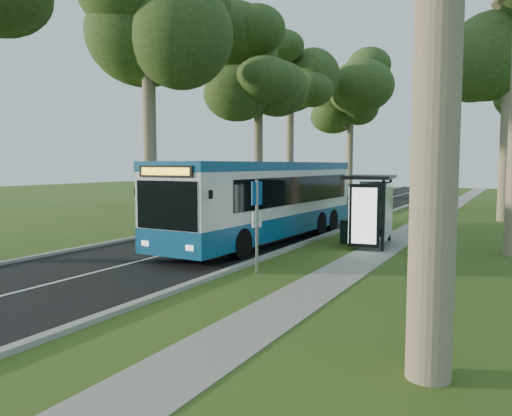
{
  "coord_description": "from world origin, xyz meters",
  "views": [
    {
      "loc": [
        7.62,
        -13.67,
        3.23
      ],
      "look_at": [
        -1.1,
        2.75,
        1.6
      ],
      "focal_mm": 35.0,
      "sensor_mm": 36.0,
      "label": 1
    }
  ],
  "objects_px": {
    "car_white": "(261,197)",
    "car_silver": "(333,191)",
    "bus": "(265,201)",
    "bus_shelter": "(371,197)",
    "litter_bin": "(346,232)",
    "bus_stop_sign": "(257,216)"
  },
  "relations": [
    {
      "from": "car_white",
      "to": "bus",
      "type": "bearing_deg",
      "value": -52.7
    },
    {
      "from": "car_white",
      "to": "car_silver",
      "type": "xyz_separation_m",
      "value": [
        1.26,
        12.34,
        -0.06
      ]
    },
    {
      "from": "bus",
      "to": "car_silver",
      "type": "height_order",
      "value": "bus"
    },
    {
      "from": "bus",
      "to": "bus_shelter",
      "type": "height_order",
      "value": "bus"
    },
    {
      "from": "car_white",
      "to": "car_silver",
      "type": "bearing_deg",
      "value": 93.49
    },
    {
      "from": "bus_stop_sign",
      "to": "car_white",
      "type": "xyz_separation_m",
      "value": [
        -10.03,
        19.68,
        -0.89
      ]
    },
    {
      "from": "bus",
      "to": "litter_bin",
      "type": "xyz_separation_m",
      "value": [
        3.08,
        1.27,
        -1.25
      ]
    },
    {
      "from": "bus_stop_sign",
      "to": "litter_bin",
      "type": "xyz_separation_m",
      "value": [
        0.53,
        6.86,
        -1.24
      ]
    },
    {
      "from": "bus",
      "to": "litter_bin",
      "type": "relative_size",
      "value": 13.45
    },
    {
      "from": "bus",
      "to": "bus_shelter",
      "type": "relative_size",
      "value": 3.66
    },
    {
      "from": "bus",
      "to": "car_silver",
      "type": "bearing_deg",
      "value": 105.49
    },
    {
      "from": "bus_shelter",
      "to": "car_silver",
      "type": "xyz_separation_m",
      "value": [
        -10.42,
        25.69,
        -1.22
      ]
    },
    {
      "from": "bus_stop_sign",
      "to": "car_silver",
      "type": "xyz_separation_m",
      "value": [
        -8.77,
        32.03,
        -0.96
      ]
    },
    {
      "from": "bus",
      "to": "bus_stop_sign",
      "type": "distance_m",
      "value": 6.15
    },
    {
      "from": "bus_stop_sign",
      "to": "bus_shelter",
      "type": "xyz_separation_m",
      "value": [
        1.65,
        6.34,
        0.26
      ]
    },
    {
      "from": "litter_bin",
      "to": "car_white",
      "type": "distance_m",
      "value": 16.62
    },
    {
      "from": "bus_shelter",
      "to": "car_white",
      "type": "xyz_separation_m",
      "value": [
        -11.69,
        13.34,
        -1.15
      ]
    },
    {
      "from": "litter_bin",
      "to": "car_silver",
      "type": "height_order",
      "value": "car_silver"
    },
    {
      "from": "bus_shelter",
      "to": "car_silver",
      "type": "height_order",
      "value": "bus_shelter"
    },
    {
      "from": "car_white",
      "to": "car_silver",
      "type": "distance_m",
      "value": 12.41
    },
    {
      "from": "litter_bin",
      "to": "car_silver",
      "type": "xyz_separation_m",
      "value": [
        -9.3,
        25.17,
        0.28
      ]
    },
    {
      "from": "bus_stop_sign",
      "to": "bus_shelter",
      "type": "height_order",
      "value": "bus_shelter"
    }
  ]
}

